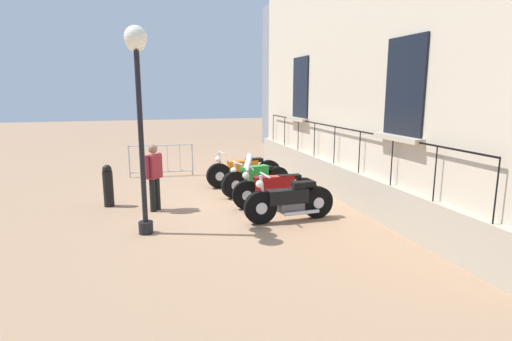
# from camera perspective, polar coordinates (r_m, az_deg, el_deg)

# --- Properties ---
(ground_plane) EXTENTS (60.00, 60.00, 0.00)m
(ground_plane) POSITION_cam_1_polar(r_m,az_deg,el_deg) (10.46, 0.03, -4.30)
(ground_plane) COLOR #9E7A5B
(building_facade) EXTENTS (0.82, 12.23, 6.71)m
(building_facade) POSITION_cam_1_polar(r_m,az_deg,el_deg) (11.05, 13.07, 13.16)
(building_facade) COLOR beige
(building_facade) RESTS_ON ground_plane
(motorcycle_orange) EXTENTS (2.26, 0.64, 1.04)m
(motorcycle_orange) POSITION_cam_1_polar(r_m,az_deg,el_deg) (12.04, -1.66, -0.10)
(motorcycle_orange) COLOR black
(motorcycle_orange) RESTS_ON ground_plane
(motorcycle_green) EXTENTS (2.00, 0.73, 0.93)m
(motorcycle_green) POSITION_cam_1_polar(r_m,az_deg,el_deg) (10.99, -0.02, -1.24)
(motorcycle_green) COLOR black
(motorcycle_green) RESTS_ON ground_plane
(motorcycle_red) EXTENTS (2.12, 0.56, 1.32)m
(motorcycle_red) POSITION_cam_1_polar(r_m,az_deg,el_deg) (9.86, 2.64, -2.57)
(motorcycle_red) COLOR black
(motorcycle_red) RESTS_ON ground_plane
(motorcycle_black) EXTENTS (2.03, 0.56, 1.06)m
(motorcycle_black) POSITION_cam_1_polar(r_m,az_deg,el_deg) (8.88, 4.62, -4.32)
(motorcycle_black) COLOR black
(motorcycle_black) RESTS_ON ground_plane
(lamppost) EXTENTS (0.39, 1.09, 3.87)m
(lamppost) POSITION_cam_1_polar(r_m,az_deg,el_deg) (8.04, -16.07, 13.04)
(lamppost) COLOR black
(lamppost) RESTS_ON ground_plane
(crowd_barrier) EXTENTS (2.05, 0.17, 1.05)m
(crowd_barrier) POSITION_cam_1_polar(r_m,az_deg,el_deg) (13.71, -12.98, 1.53)
(crowd_barrier) COLOR #B7B7BF
(crowd_barrier) RESTS_ON ground_plane
(bollard) EXTENTS (0.24, 0.24, 1.02)m
(bollard) POSITION_cam_1_polar(r_m,az_deg,el_deg) (10.53, -19.77, -1.98)
(bollard) COLOR black
(bollard) RESTS_ON ground_plane
(pedestrian_standing) EXTENTS (0.40, 0.42, 1.56)m
(pedestrian_standing) POSITION_cam_1_polar(r_m,az_deg,el_deg) (9.77, -13.92, -0.48)
(pedestrian_standing) COLOR black
(pedestrian_standing) RESTS_ON ground_plane
(distant_building) EXTENTS (5.78, 4.42, 6.82)m
(distant_building) POSITION_cam_1_polar(r_m,az_deg,el_deg) (20.83, 10.53, 12.67)
(distant_building) COLOR gray
(distant_building) RESTS_ON ground_plane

